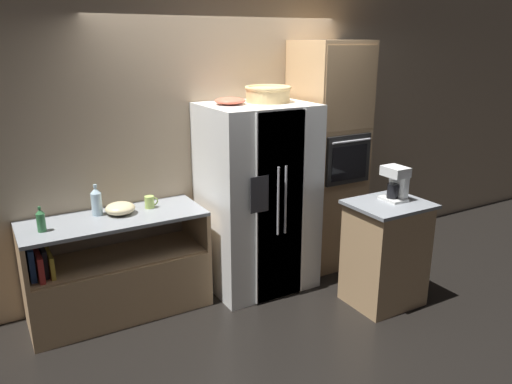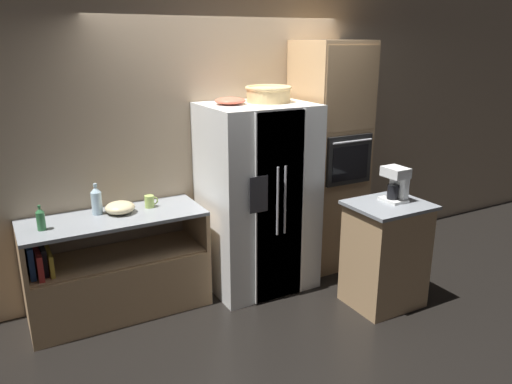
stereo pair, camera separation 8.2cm
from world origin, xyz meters
name	(u,v)px [view 1 (the left image)]	position (x,y,z in m)	size (l,w,h in m)	color
ground_plane	(250,288)	(0.00, 0.00, 0.00)	(20.00, 20.00, 0.00)	black
wall_back	(223,136)	(0.00, 0.53, 1.40)	(12.00, 0.06, 2.80)	tan
counter_left	(118,279)	(-1.20, 0.20, 0.31)	(1.50, 0.60, 0.88)	tan
refrigerator	(257,197)	(0.13, 0.09, 0.88)	(0.96, 0.84, 1.75)	white
wall_oven	(327,157)	(1.00, 0.17, 1.15)	(0.63, 0.70, 2.29)	tan
island_counter	(385,253)	(0.93, -0.81, 0.48)	(0.66, 0.56, 0.95)	tan
wicker_basket	(268,93)	(0.27, 0.14, 1.83)	(0.42, 0.42, 0.14)	tan
fruit_bowl	(230,101)	(-0.10, 0.16, 1.78)	(0.27, 0.27, 0.06)	#DB664C
bottle_tall	(41,220)	(-1.75, 0.15, 0.98)	(0.07, 0.07, 0.20)	#33723F
bottle_short	(96,201)	(-1.29, 0.32, 1.01)	(0.09, 0.09, 0.27)	silver
mug	(150,202)	(-0.85, 0.28, 0.94)	(0.12, 0.08, 0.11)	#B2D166
mixing_bowl	(120,208)	(-1.12, 0.25, 0.93)	(0.25, 0.25, 0.10)	beige
coffee_maker	(396,182)	(1.02, -0.78, 1.12)	(0.17, 0.21, 0.30)	white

